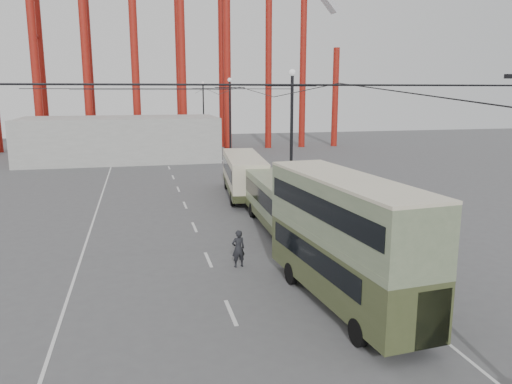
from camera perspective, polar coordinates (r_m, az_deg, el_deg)
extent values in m
plane|color=#525254|center=(15.60, 3.77, -19.31)|extent=(160.00, 160.00, 0.00)
cube|color=silver|center=(32.92, -7.63, -2.63)|extent=(0.15, 82.00, 0.01)
cube|color=silver|center=(35.04, 2.67, -1.68)|extent=(0.12, 120.00, 0.01)
cube|color=silver|center=(33.88, -17.96, -2.69)|extent=(0.12, 120.00, 0.01)
cylinder|color=black|center=(32.44, 4.06, 5.30)|extent=(0.20, 0.20, 9.00)
cylinder|color=black|center=(33.17, 3.96, -2.01)|extent=(0.44, 0.44, 0.50)
cube|color=black|center=(32.26, 4.16, 12.03)|extent=(3.20, 0.10, 0.10)
sphere|color=white|center=(32.28, 4.18, 13.45)|extent=(0.44, 0.44, 0.44)
cylinder|color=black|center=(53.77, -2.97, 7.77)|extent=(0.20, 0.20, 9.00)
cylinder|color=black|center=(54.21, -2.93, 3.28)|extent=(0.44, 0.44, 0.50)
cube|color=black|center=(53.66, -3.02, 11.82)|extent=(3.20, 0.10, 0.10)
sphere|color=white|center=(53.67, -3.02, 12.67)|extent=(0.44, 0.44, 0.44)
cylinder|color=black|center=(75.49, -6.01, 8.79)|extent=(0.20, 0.20, 9.00)
cylinder|color=black|center=(75.80, -5.94, 5.58)|extent=(0.44, 0.44, 0.50)
cube|color=black|center=(75.41, -6.07, 11.68)|extent=(3.20, 0.10, 0.10)
sphere|color=white|center=(75.41, -6.09, 12.28)|extent=(0.44, 0.44, 0.44)
cylinder|color=maroon|center=(69.06, -24.10, 15.12)|extent=(1.00, 1.00, 27.00)
cylinder|color=maroon|center=(72.99, -23.52, 14.91)|extent=(1.00, 1.00, 27.00)
cylinder|color=maroon|center=(68.79, -19.23, 19.26)|extent=(1.00, 1.00, 36.00)
cylinder|color=maroon|center=(72.73, -18.91, 18.83)|extent=(1.00, 1.00, 36.00)
cylinder|color=maroon|center=(71.46, 1.46, 17.13)|extent=(0.90, 0.90, 30.00)
cylinder|color=maroon|center=(72.60, 5.38, 13.83)|extent=(0.90, 0.90, 22.00)
cylinder|color=maroon|center=(74.28, 9.04, 10.60)|extent=(0.90, 0.90, 14.00)
cube|color=#9C9D98|center=(60.07, -15.19, 5.86)|extent=(22.00, 10.00, 5.00)
cube|color=#3B4424|center=(19.16, 9.99, -8.43)|extent=(3.16, 9.35, 2.02)
cube|color=black|center=(19.02, 10.04, -7.26)|extent=(3.02, 7.52, 0.83)
cube|color=#677757|center=(18.80, 10.11, -5.14)|extent=(3.18, 9.35, 0.28)
cube|color=#677757|center=(18.51, 10.24, -1.74)|extent=(3.16, 9.35, 2.02)
cube|color=black|center=(18.49, 10.25, -1.46)|extent=(3.15, 8.80, 0.78)
cube|color=beige|center=(18.30, 10.36, 1.50)|extent=(3.18, 9.35, 0.11)
cylinder|color=black|center=(21.26, 4.05, -9.27)|extent=(0.34, 0.94, 0.92)
cylinder|color=black|center=(22.10, 9.07, -8.56)|extent=(0.34, 0.94, 0.92)
cylinder|color=black|center=(16.76, 11.61, -15.44)|extent=(0.34, 0.94, 0.92)
cylinder|color=black|center=(17.81, 17.56, -14.06)|extent=(0.34, 0.94, 0.92)
cube|color=#677757|center=(29.04, 2.76, -1.17)|extent=(2.63, 10.27, 2.23)
cube|color=black|center=(28.96, 2.77, -0.45)|extent=(2.64, 9.16, 0.88)
cube|color=#3B4424|center=(29.25, 2.74, -2.85)|extent=(2.66, 10.27, 0.46)
cube|color=#677757|center=(28.80, 2.78, 1.14)|extent=(2.65, 10.27, 0.15)
cylinder|color=black|center=(31.81, -0.37, -2.18)|extent=(0.29, 0.94, 0.93)
cylinder|color=black|center=(32.27, 3.29, -2.00)|extent=(0.29, 0.94, 0.93)
cylinder|color=black|center=(26.04, 2.25, -5.30)|extent=(0.29, 0.94, 0.93)
cylinder|color=black|center=(26.60, 6.66, -5.01)|extent=(0.29, 0.94, 0.93)
cube|color=beige|center=(38.25, -1.41, 2.14)|extent=(3.56, 10.30, 2.42)
cube|color=black|center=(38.18, -1.41, 2.74)|extent=(3.47, 9.10, 0.96)
cube|color=#3B4424|center=(38.42, -1.40, 0.73)|extent=(3.59, 10.31, 0.50)
cube|color=beige|center=(38.06, -1.42, 4.06)|extent=(3.58, 10.31, 0.16)
cylinder|color=black|center=(40.95, -3.37, 0.95)|extent=(0.39, 1.03, 1.01)
cylinder|color=black|center=(41.16, -0.20, 1.03)|extent=(0.39, 1.03, 1.01)
cylinder|color=black|center=(35.42, -2.73, -0.71)|extent=(0.39, 1.03, 1.01)
cylinder|color=black|center=(35.67, 0.93, -0.61)|extent=(0.39, 1.03, 1.01)
imported|color=black|center=(23.05, -2.04, -6.48)|extent=(0.71, 0.53, 1.75)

